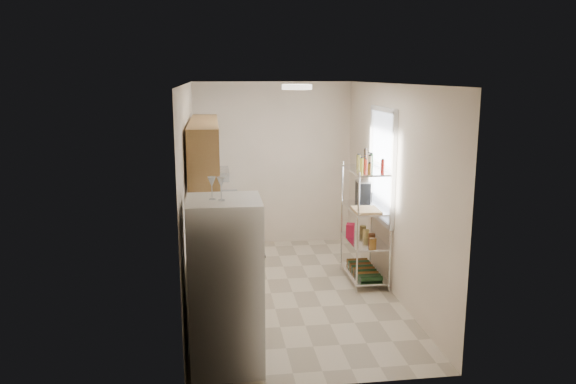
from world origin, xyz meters
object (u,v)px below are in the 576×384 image
(rice_cooker, at_px, (213,213))
(frying_pan_large, at_px, (215,208))
(cutting_board, at_px, (366,210))
(refrigerator, at_px, (226,285))
(espresso_machine, at_px, (363,191))

(rice_cooker, bearing_deg, frying_pan_large, 87.05)
(rice_cooker, relative_size, cutting_board, 0.58)
(rice_cooker, height_order, cutting_board, rice_cooker)
(refrigerator, height_order, espresso_machine, refrigerator)
(refrigerator, distance_m, espresso_machine, 3.04)
(rice_cooker, relative_size, espresso_machine, 0.81)
(refrigerator, height_order, cutting_board, refrigerator)
(refrigerator, xyz_separation_m, rice_cooker, (-0.11, 2.02, 0.19))
(espresso_machine, bearing_deg, rice_cooker, -167.59)
(espresso_machine, bearing_deg, frying_pan_large, 176.18)
(cutting_board, bearing_deg, refrigerator, -135.53)
(cutting_board, xyz_separation_m, espresso_machine, (0.10, 0.54, 0.13))
(frying_pan_large, bearing_deg, espresso_machine, -0.14)
(refrigerator, xyz_separation_m, espresso_machine, (1.92, 2.33, 0.35))
(refrigerator, bearing_deg, rice_cooker, 93.15)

